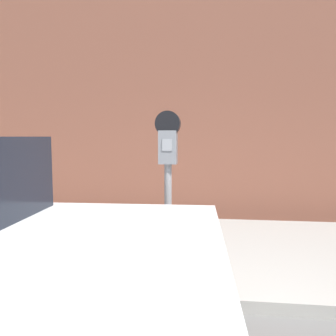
% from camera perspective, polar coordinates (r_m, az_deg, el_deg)
% --- Properties ---
extents(sidewalk, '(24.00, 2.80, 0.12)m').
position_cam_1_polar(sidewalk, '(4.37, 6.02, -13.97)').
color(sidewalk, '#ADAAA3').
rests_on(sidewalk, ground_plane).
extents(building_facade, '(24.00, 0.30, 4.86)m').
position_cam_1_polar(building_facade, '(6.21, 6.49, 13.96)').
color(building_facade, '#935642').
rests_on(building_facade, ground_plane).
extents(parking_meter, '(0.22, 0.15, 1.62)m').
position_cam_1_polar(parking_meter, '(2.96, -0.00, 0.87)').
color(parking_meter, gray).
rests_on(parking_meter, sidewalk).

